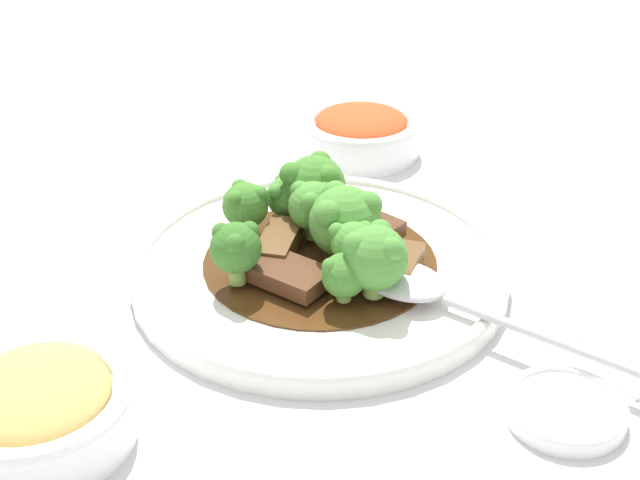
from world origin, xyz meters
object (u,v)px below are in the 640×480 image
object	(u,v)px
beef_strip_1	(371,227)
broccoli_floret_6	(285,196)
serving_spoon	(419,287)
beef_strip_2	(397,263)
beef_strip_3	(283,272)
broccoli_floret_5	(375,256)
broccoli_floret_8	(315,185)
beef_strip_0	(279,243)
broccoli_floret_4	(313,205)
side_bowl_kimchi	(361,132)
broccoli_floret_7	(353,244)
main_plate	(320,267)
broccoli_floret_1	(236,247)
broccoli_floret_0	(245,204)
broccoli_floret_3	(345,220)
sauce_dish	(565,409)
broccoli_floret_2	(344,274)
side_bowl_appetizer	(37,408)

from	to	relation	value
beef_strip_1	broccoli_floret_6	world-z (taller)	broccoli_floret_6
beef_strip_1	serving_spoon	world-z (taller)	serving_spoon
beef_strip_2	broccoli_floret_6	bearing A→B (deg)	23.51
beef_strip_3	broccoli_floret_5	bearing A→B (deg)	-130.04
broccoli_floret_6	broccoli_floret_8	size ratio (longest dim) A/B	0.67
beef_strip_0	broccoli_floret_4	xyz separation A→B (m)	(0.01, -0.03, 0.02)
beef_strip_1	side_bowl_kimchi	world-z (taller)	side_bowl_kimchi
beef_strip_2	broccoli_floret_8	distance (m)	0.10
broccoli_floret_5	broccoli_floret_7	distance (m)	0.03
main_plate	broccoli_floret_1	bearing A→B (deg)	96.53
broccoli_floret_0	side_bowl_kimchi	world-z (taller)	broccoli_floret_0
broccoli_floret_0	broccoli_floret_5	distance (m)	0.13
main_plate	side_bowl_kimchi	size ratio (longest dim) A/B	2.52
broccoli_floret_3	sauce_dish	bearing A→B (deg)	-164.44
broccoli_floret_2	broccoli_floret_7	size ratio (longest dim) A/B	0.79
broccoli_floret_5	broccoli_floret_7	size ratio (longest dim) A/B	1.18
broccoli_floret_0	broccoli_floret_3	distance (m)	0.09
broccoli_floret_1	sauce_dish	world-z (taller)	broccoli_floret_1
beef_strip_1	broccoli_floret_1	size ratio (longest dim) A/B	1.15
main_plate	broccoli_floret_0	size ratio (longest dim) A/B	6.75
broccoli_floret_6	broccoli_floret_7	distance (m)	0.10
broccoli_floret_6	side_bowl_kimchi	distance (m)	0.18
beef_strip_3	main_plate	bearing A→B (deg)	-63.70
serving_spoon	side_bowl_appetizer	distance (m)	0.27
broccoli_floret_1	serving_spoon	bearing A→B (deg)	-120.68
broccoli_floret_4	broccoli_floret_0	bearing A→B (deg)	57.82
broccoli_floret_0	side_bowl_kimchi	size ratio (longest dim) A/B	0.37
beef_strip_0	broccoli_floret_5	size ratio (longest dim) A/B	1.15
beef_strip_0	broccoli_floret_0	size ratio (longest dim) A/B	1.45
broccoli_floret_7	beef_strip_2	bearing A→B (deg)	-96.67
broccoli_floret_0	broccoli_floret_4	world-z (taller)	broccoli_floret_4
broccoli_floret_4	broccoli_floret_7	size ratio (longest dim) A/B	1.04
beef_strip_2	broccoli_floret_6	xyz separation A→B (m)	(0.11, 0.05, 0.01)
main_plate	broccoli_floret_6	xyz separation A→B (m)	(0.06, 0.00, 0.03)
beef_strip_1	broccoli_floret_6	xyz separation A→B (m)	(0.05, 0.05, 0.02)
beef_strip_2	broccoli_floret_6	distance (m)	0.12
broccoli_floret_6	broccoli_floret_8	world-z (taller)	broccoli_floret_8
broccoli_floret_7	side_bowl_appetizer	bearing A→B (deg)	103.60
broccoli_floret_4	side_bowl_kimchi	xyz separation A→B (m)	(0.16, -0.12, -0.03)
broccoli_floret_2	broccoli_floret_4	bearing A→B (deg)	-9.64
broccoli_floret_3	broccoli_floret_8	size ratio (longest dim) A/B	1.00
broccoli_floret_2	broccoli_floret_0	bearing A→B (deg)	14.60
beef_strip_3	broccoli_floret_6	xyz separation A→B (m)	(0.08, -0.03, 0.02)
broccoli_floret_6	main_plate	bearing A→B (deg)	-177.88
broccoli_floret_8	side_bowl_appetizer	bearing A→B (deg)	121.24
side_bowl_appetizer	broccoli_floret_4	bearing A→B (deg)	-61.92
beef_strip_3	broccoli_floret_1	size ratio (longest dim) A/B	1.61
broccoli_floret_3	broccoli_floret_7	world-z (taller)	broccoli_floret_3
beef_strip_3	side_bowl_kimchi	size ratio (longest dim) A/B	0.67
broccoli_floret_2	broccoli_floret_4	distance (m)	0.09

